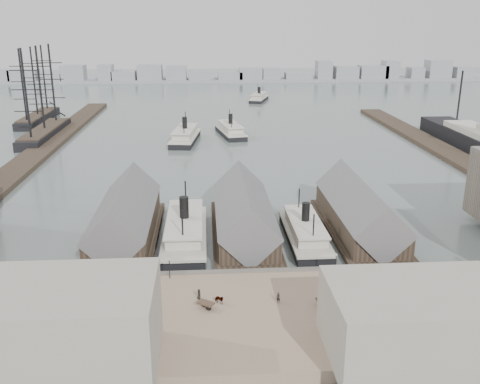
{
  "coord_description": "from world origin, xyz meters",
  "views": [
    {
      "loc": [
        -8.14,
        -93.76,
        46.02
      ],
      "look_at": [
        0.0,
        30.0,
        6.0
      ],
      "focal_mm": 40.0,
      "sensor_mm": 36.0,
      "label": 1
    }
  ],
  "objects": [
    {
      "name": "ground",
      "position": [
        0.0,
        0.0,
        0.0
      ],
      "size": [
        900.0,
        900.0,
        0.0
      ],
      "primitive_type": "plane",
      "color": "#53605E",
      "rests_on": "ground"
    },
    {
      "name": "quay",
      "position": [
        0.0,
        -20.0,
        1.0
      ],
      "size": [
        180.0,
        30.0,
        2.0
      ],
      "primitive_type": "cube",
      "color": "#846E59",
      "rests_on": "ground"
    },
    {
      "name": "seawall",
      "position": [
        0.0,
        -5.2,
        1.15
      ],
      "size": [
        180.0,
        1.2,
        2.3
      ],
      "primitive_type": "cube",
      "color": "#59544C",
      "rests_on": "ground"
    },
    {
      "name": "west_wharf",
      "position": [
        -68.0,
        100.0,
        0.8
      ],
      "size": [
        10.0,
        220.0,
        1.6
      ],
      "primitive_type": "cube",
      "color": "#2D231C",
      "rests_on": "ground"
    },
    {
      "name": "east_wharf",
      "position": [
        78.0,
        90.0,
        0.8
      ],
      "size": [
        10.0,
        180.0,
        1.6
      ],
      "primitive_type": "cube",
      "color": "#2D231C",
      "rests_on": "ground"
    },
    {
      "name": "ferry_shed_west",
      "position": [
        -26.0,
        16.88,
        4.64
      ],
      "size": [
        14.0,
        42.0,
        12.6
      ],
      "color": "#2D231C",
      "rests_on": "ground"
    },
    {
      "name": "ferry_shed_center",
      "position": [
        0.0,
        16.88,
        4.64
      ],
      "size": [
        14.0,
        42.0,
        12.6
      ],
      "color": "#2D231C",
      "rests_on": "ground"
    },
    {
      "name": "ferry_shed_east",
      "position": [
        26.0,
        16.88,
        4.64
      ],
      "size": [
        14.0,
        42.0,
        12.6
      ],
      "color": "#2D231C",
      "rests_on": "ground"
    },
    {
      "name": "street_bldg_center",
      "position": [
        20.0,
        -32.0,
        7.0
      ],
      "size": [
        24.0,
        16.0,
        10.0
      ],
      "primitive_type": "cube",
      "color": "gray",
      "rests_on": "quay"
    },
    {
      "name": "street_bldg_west",
      "position": [
        -30.0,
        -32.0,
        8.0
      ],
      "size": [
        30.0,
        16.0,
        12.0
      ],
      "primitive_type": "cube",
      "color": "gray",
      "rests_on": "quay"
    },
    {
      "name": "lamp_post_near_w",
      "position": [
        -15.0,
        -7.0,
        4.71
      ],
      "size": [
        0.44,
        0.44,
        3.92
      ],
      "color": "black",
      "rests_on": "quay"
    },
    {
      "name": "lamp_post_near_e",
      "position": [
        15.0,
        -7.0,
        4.71
      ],
      "size": [
        0.44,
        0.44,
        3.92
      ],
      "color": "black",
      "rests_on": "quay"
    },
    {
      "name": "far_shore",
      "position": [
        -2.07,
        334.14,
        3.91
      ],
      "size": [
        500.0,
        40.0,
        15.72
      ],
      "color": "gray",
      "rests_on": "ground"
    },
    {
      "name": "ferry_docked_west",
      "position": [
        -13.0,
        14.07,
        2.55
      ],
      "size": [
        9.16,
        30.53,
        10.9
      ],
      "color": "black",
      "rests_on": "ground"
    },
    {
      "name": "ferry_docked_east",
      "position": [
        13.0,
        12.65,
        2.2
      ],
      "size": [
        7.9,
        26.33,
        9.41
      ],
      "color": "black",
      "rests_on": "ground"
    },
    {
      "name": "ferry_open_near",
      "position": [
        -16.19,
        114.66,
        2.46
      ],
      "size": [
        12.34,
        30.23,
        10.49
      ],
      "rotation": [
        0.0,
        0.0,
        -0.12
      ],
      "color": "black",
      "rests_on": "ground"
    },
    {
      "name": "ferry_open_mid",
      "position": [
        2.36,
        125.78,
        2.25
      ],
      "size": [
        12.8,
        27.85,
        9.58
      ],
      "rotation": [
        0.0,
        0.0,
        0.18
      ],
      "color": "black",
      "rests_on": "ground"
    },
    {
      "name": "ferry_open_far",
      "position": [
        24.05,
        224.03,
        2.07
      ],
      "size": [
        14.35,
        25.81,
        8.83
      ],
      "rotation": [
        0.0,
        0.0,
        -0.3
      ],
      "color": "black",
      "rests_on": "ground"
    },
    {
      "name": "sailing_ship_mid",
      "position": [
        -73.54,
        126.05,
        2.62
      ],
      "size": [
        8.89,
        51.38,
        36.56
      ],
      "color": "black",
      "rests_on": "ground"
    },
    {
      "name": "sailing_ship_far",
      "position": [
        -86.91,
        162.77,
        2.5
      ],
      "size": [
        8.41,
        46.7,
        34.56
      ],
      "color": "black",
      "rests_on": "ground"
    },
    {
      "name": "horse_cart_left",
      "position": [
        -35.98,
        -16.95,
        2.79
      ],
      "size": [
        4.77,
        3.1,
        1.55
      ],
      "rotation": [
        0.0,
        0.0,
        1.16
      ],
      "color": "black",
      "rests_on": "quay"
    },
    {
      "name": "horse_cart_center",
      "position": [
        -7.22,
        -17.07,
        2.78
      ],
      "size": [
        4.61,
        3.65,
        1.51
      ],
      "rotation": [
        0.0,
        0.0,
        0.97
      ],
      "color": "black",
      "rests_on": "quay"
    },
    {
      "name": "horse_cart_right",
      "position": [
        12.39,
        -18.51,
        2.81
      ],
      "size": [
        4.8,
        2.43,
        1.6
      ],
      "rotation": [
        0.0,
        0.0,
        1.77
      ],
      "color": "black",
      "rests_on": "quay"
    },
    {
      "name": "pedestrian_2",
      "position": [
        -20.04,
        -13.89,
        2.8
      ],
      "size": [
        1.12,
        1.16,
        1.59
      ],
      "primitive_type": "imported",
      "rotation": [
        0.0,
        0.0,
        3.99
      ],
      "color": "black",
      "rests_on": "quay"
    },
    {
      "name": "pedestrian_3",
      "position": [
        -19.27,
        -26.24,
        2.85
      ],
      "size": [
        1.07,
        0.85,
        1.69
      ],
      "primitive_type": "imported",
      "rotation": [
        0.0,
        0.0,
        2.62
      ],
      "color": "black",
      "rests_on": "quay"
    },
    {
      "name": "pedestrian_4",
      "position": [
        -9.76,
        -14.76,
        2.88
      ],
      "size": [
        0.94,
        1.03,
        1.76
      ],
      "primitive_type": "imported",
      "rotation": [
        0.0,
        0.0,
        2.15
      ],
      "color": "black",
      "rests_on": "quay"
    },
    {
      "name": "pedestrian_5",
      "position": [
        3.18,
        -16.83,
        2.89
      ],
      "size": [
        0.77,
        0.67,
        1.79
      ],
      "primitive_type": "imported",
      "rotation": [
        0.0,
        0.0,
        5.93
      ],
      "color": "black",
      "rests_on": "quay"
    },
    {
      "name": "pedestrian_6",
      "position": [
        27.23,
        -9.81,
        2.83
      ],
      "size": [
        0.99,
        0.9,
        1.66
      ],
      "primitive_type": "imported",
      "rotation": [
        0.0,
        0.0,
        0.41
      ],
      "color": "black",
      "rests_on": "quay"
    },
    {
      "name": "pedestrian_7",
      "position": [
        23.84,
        -24.0,
        2.83
      ],
      "size": [
        1.19,
        0.86,
        1.65
      ],
      "primitive_type": "imported",
      "rotation": [
        0.0,
        0.0,
        6.03
      ],
      "color": "black",
      "rests_on": "quay"
    }
  ]
}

